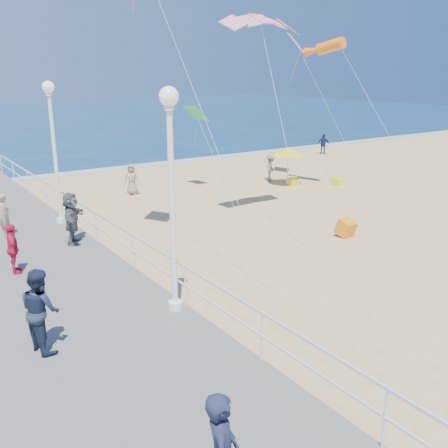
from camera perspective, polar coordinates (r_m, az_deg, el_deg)
ground at (r=15.77m, az=11.75°, el=-5.80°), size 160.00×160.00×0.00m
surf_line at (r=32.76m, az=-15.09°, el=5.84°), size 160.00×1.20×0.04m
boardwalk at (r=11.90m, az=-14.83°, el=-12.85°), size 5.00×44.00×0.40m
railing at (r=12.34m, az=-4.46°, el=-5.74°), size 0.05×42.00×0.55m
lamp_post_mid at (r=11.49m, az=-6.03°, el=5.10°), size 0.44×0.44×5.32m
lamp_post_far at (r=19.77m, az=-18.93°, el=9.24°), size 0.44×0.44×5.32m
spectator_3 at (r=15.56m, az=-22.98°, el=-2.65°), size 0.50×0.92×1.49m
spectator_5 at (r=17.59m, az=-17.02°, el=0.65°), size 1.27×1.70×1.78m
spectator_6 at (r=19.18m, az=-23.73°, el=0.95°), size 0.56×0.67×1.58m
spectator_7 at (r=11.12m, az=-20.24°, el=-9.19°), size 0.84×0.99×1.80m
beach_walker_a at (r=28.81m, az=5.37°, el=6.41°), size 1.14×1.10×1.57m
beach_walker_b at (r=39.42m, az=11.30°, el=8.96°), size 0.87×0.92×1.52m
beach_walker_c at (r=25.95m, az=-10.49°, el=5.05°), size 0.91×0.88×1.57m
box_kite at (r=19.45m, az=13.74°, el=-0.61°), size 0.59×0.74×0.74m
beach_umbrella at (r=27.55m, az=7.35°, el=8.25°), size 1.90×1.90×2.14m
beach_chair_left at (r=27.98m, az=7.89°, el=4.80°), size 0.55×0.55×0.40m
beach_chair_right at (r=28.45m, az=12.90°, el=4.73°), size 0.55×0.55×0.40m
kite_parafoil at (r=20.02m, az=4.34°, el=22.32°), size 3.37×0.94×0.65m
kite_windsock at (r=25.98m, az=12.11°, el=19.25°), size 0.96×2.44×1.03m
kite_diamond_multi at (r=28.57m, az=8.25°, el=19.78°), size 1.58×1.54×1.03m
kite_diamond_green at (r=26.16m, az=-3.22°, el=12.51°), size 1.00×1.22×0.74m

